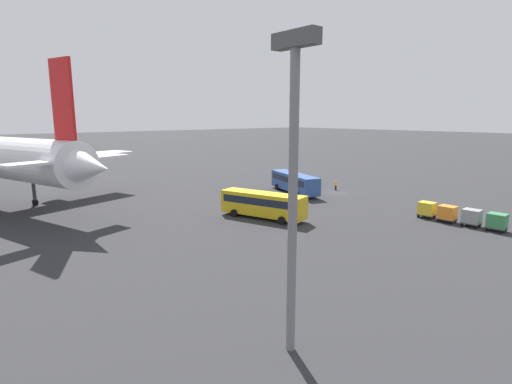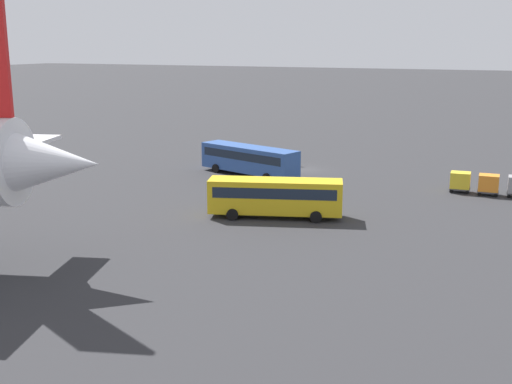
{
  "view_description": "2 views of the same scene",
  "coord_description": "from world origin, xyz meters",
  "px_view_note": "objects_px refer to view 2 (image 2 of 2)",
  "views": [
    {
      "loc": [
        -42.45,
        54.16,
        12.89
      ],
      "look_at": [
        -5.03,
        22.37,
        3.58
      ],
      "focal_mm": 28.0,
      "sensor_mm": 36.0,
      "label": 1
    },
    {
      "loc": [
        -25.01,
        71.04,
        14.82
      ],
      "look_at": [
        -4.02,
        23.08,
        2.55
      ],
      "focal_mm": 45.0,
      "sensor_mm": 36.0,
      "label": 2
    }
  ],
  "objects_px": {
    "cargo_cart_orange": "(489,183)",
    "cargo_cart_yellow": "(460,181)",
    "shuttle_bus_far": "(275,195)",
    "shuttle_bus_near": "(249,158)",
    "worker_person": "(296,159)"
  },
  "relations": [
    {
      "from": "cargo_cart_orange",
      "to": "cargo_cart_yellow",
      "type": "distance_m",
      "value": 2.73
    },
    {
      "from": "shuttle_bus_far",
      "to": "cargo_cart_orange",
      "type": "xyz_separation_m",
      "value": [
        -16.28,
        -16.06,
        -0.79
      ]
    },
    {
      "from": "shuttle_bus_near",
      "to": "shuttle_bus_far",
      "type": "bearing_deg",
      "value": 139.49
    },
    {
      "from": "shuttle_bus_near",
      "to": "cargo_cart_orange",
      "type": "relative_size",
      "value": 6.21
    },
    {
      "from": "shuttle_bus_near",
      "to": "worker_person",
      "type": "relative_size",
      "value": 7.39
    },
    {
      "from": "cargo_cart_orange",
      "to": "cargo_cart_yellow",
      "type": "xyz_separation_m",
      "value": [
        2.72,
        -0.21,
        0.0
      ]
    },
    {
      "from": "shuttle_bus_far",
      "to": "cargo_cart_yellow",
      "type": "xyz_separation_m",
      "value": [
        -13.56,
        -16.27,
        -0.79
      ]
    },
    {
      "from": "shuttle_bus_near",
      "to": "cargo_cart_yellow",
      "type": "bearing_deg",
      "value": -159.93
    },
    {
      "from": "shuttle_bus_near",
      "to": "cargo_cart_yellow",
      "type": "distance_m",
      "value": 23.02
    },
    {
      "from": "shuttle_bus_far",
      "to": "cargo_cart_yellow",
      "type": "bearing_deg",
      "value": -147.06
    },
    {
      "from": "worker_person",
      "to": "cargo_cart_orange",
      "type": "height_order",
      "value": "cargo_cart_orange"
    },
    {
      "from": "shuttle_bus_near",
      "to": "shuttle_bus_far",
      "type": "relative_size",
      "value": 1.1
    },
    {
      "from": "shuttle_bus_near",
      "to": "worker_person",
      "type": "xyz_separation_m",
      "value": [
        -2.91,
        -7.52,
        -1.11
      ]
    },
    {
      "from": "worker_person",
      "to": "cargo_cart_yellow",
      "type": "bearing_deg",
      "value": 161.49
    },
    {
      "from": "shuttle_bus_near",
      "to": "cargo_cart_orange",
      "type": "xyz_separation_m",
      "value": [
        -25.72,
        -0.58,
        -0.79
      ]
    }
  ]
}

